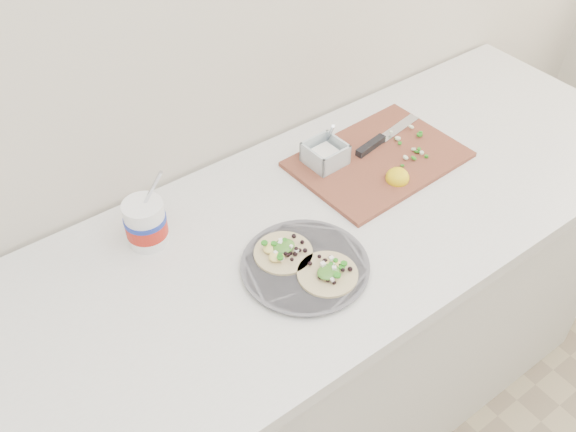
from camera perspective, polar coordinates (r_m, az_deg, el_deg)
counter at (r=1.71m, az=-5.38°, el=-15.05°), size 2.44×0.66×0.90m
taco_plate at (r=1.34m, az=1.53°, el=-4.21°), size 0.27×0.27×0.04m
tub at (r=1.40m, az=-12.48°, el=-0.24°), size 0.09×0.09×0.21m
cutboard at (r=1.63m, az=7.70°, el=5.40°), size 0.42×0.30×0.07m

